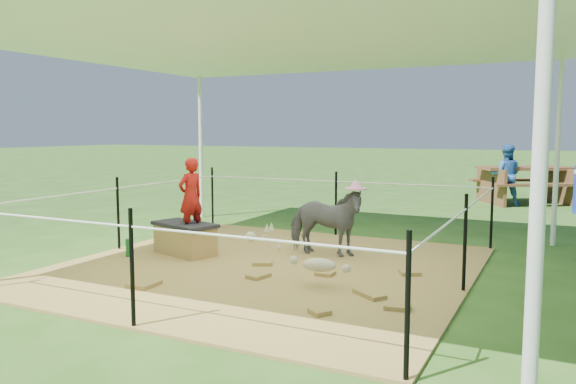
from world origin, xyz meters
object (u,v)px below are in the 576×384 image
at_px(distant_person, 506,175).
at_px(foal, 319,262).
at_px(straw_bale, 185,240).
at_px(picnic_table_near, 524,185).
at_px(green_bottle, 128,248).
at_px(woman, 191,189).
at_px(pony, 325,222).

bearing_deg(distant_person, foal, 74.42).
bearing_deg(straw_bale, picnic_table_near, 65.16).
height_order(green_bottle, picnic_table_near, picnic_table_near).
xyz_separation_m(picnic_table_near, distant_person, (-0.35, -0.58, 0.25)).
bearing_deg(woman, picnic_table_near, 172.17).
bearing_deg(distant_person, straw_bale, 57.90).
relative_size(foal, picnic_table_near, 0.47).
xyz_separation_m(straw_bale, foal, (2.16, -0.65, 0.07)).
bearing_deg(picnic_table_near, foal, -130.76).
bearing_deg(pony, straw_bale, 111.20).
distance_m(woman, picnic_table_near, 8.46).
bearing_deg(green_bottle, picnic_table_near, 63.21).
bearing_deg(distant_person, pony, 68.48).
height_order(foal, distant_person, distant_person).
bearing_deg(distant_person, green_bottle, 55.76).
height_order(woman, pony, woman).
relative_size(woman, pony, 0.95).
xyz_separation_m(woman, foal, (2.06, -0.65, -0.60)).
bearing_deg(woman, green_bottle, -38.90).
xyz_separation_m(pony, foal, (0.50, -1.36, -0.18)).
relative_size(pony, distant_person, 0.78).
xyz_separation_m(straw_bale, pony, (1.65, 0.71, 0.26)).
xyz_separation_m(woman, picnic_table_near, (3.47, 7.70, -0.47)).
xyz_separation_m(green_bottle, pony, (2.20, 1.16, 0.32)).
relative_size(green_bottle, foal, 0.25).
relative_size(green_bottle, picnic_table_near, 0.11).
xyz_separation_m(straw_bale, distant_person, (3.22, 7.12, 0.45)).
relative_size(foal, distant_person, 0.70).
bearing_deg(green_bottle, distant_person, 63.54).
relative_size(woman, picnic_table_near, 0.50).
relative_size(picnic_table_near, distant_person, 1.49).
xyz_separation_m(pony, picnic_table_near, (1.91, 6.99, -0.06)).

